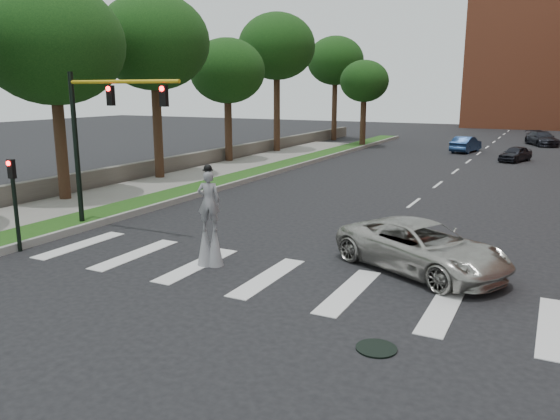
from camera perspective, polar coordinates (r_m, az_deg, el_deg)
The scene contains 19 objects.
ground_plane at distance 15.12m, azimuth 1.27°, elevation -8.95°, with size 160.00×160.00×0.00m, color black.
grass_median at distance 37.51m, azimuth -1.34°, elevation 4.21°, with size 2.00×60.00×0.25m, color #1B4413.
median_curb at distance 37.02m, azimuth 0.09°, elevation 4.13°, with size 0.20×60.00×0.28m, color gray.
sidewalk_left at distance 31.11m, azimuth -15.06°, elevation 2.00°, with size 4.00×60.00×0.18m, color slate.
stone_wall at distance 41.96m, azimuth -6.70°, elevation 5.60°, with size 0.50×56.00×1.10m, color #555149.
manhole at distance 12.41m, azimuth 10.04°, elevation -14.05°, with size 0.90×0.90×0.04m, color black.
traffic_signal at distance 22.35m, azimuth -18.55°, elevation 8.33°, with size 5.30×0.23×6.20m.
secondary_signal at distance 20.72m, azimuth -26.00°, elevation 1.27°, with size 0.25×0.21×3.23m.
stilt_performer at distance 17.37m, azimuth -7.39°, elevation -1.47°, with size 0.83×0.70×3.27m.
suv_crossing at distance 17.40m, azimuth 14.60°, elevation -3.77°, with size 2.57×5.58×1.55m, color #A9A7A0.
car_near at distance 46.56m, azimuth 23.39°, elevation 5.41°, with size 1.43×3.56×1.21m, color black.
car_mid at distance 51.97m, azimuth 18.85°, elevation 6.52°, with size 1.51×4.32×1.42m, color navy.
car_far at distance 61.02m, azimuth 25.68°, elevation 6.76°, with size 2.01×4.95×1.44m, color black.
tree_1 at distance 29.01m, azimuth -22.71°, elevation 15.69°, with size 6.80×6.80×10.53m.
tree_2 at distance 34.57m, azimuth -13.08°, elevation 16.67°, with size 6.65×6.65×11.10m.
tree_3 at distance 41.96m, azimuth -5.54°, elevation 14.21°, with size 5.62×5.62×9.26m.
tree_4 at distance 48.72m, azimuth -0.34°, elevation 16.67°, with size 6.63×6.63×11.94m.
tree_5 at distance 61.34m, azimuth 5.81°, elevation 15.21°, with size 6.12×6.12×11.16m.
tree_6 at distance 54.07m, azimuth 8.80°, elevation 13.10°, with size 4.66×4.66×8.28m.
Camera 1 is at (6.07, -12.69, 5.53)m, focal length 35.00 mm.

